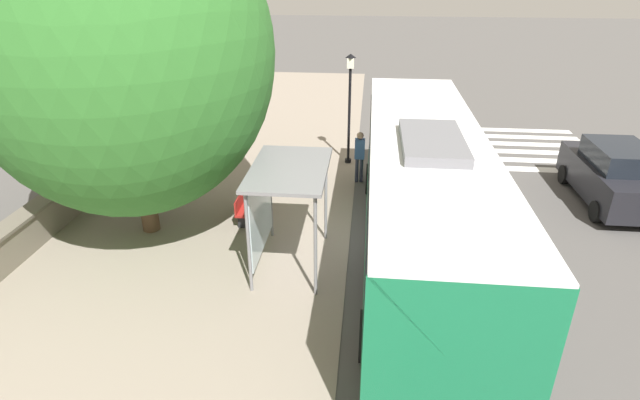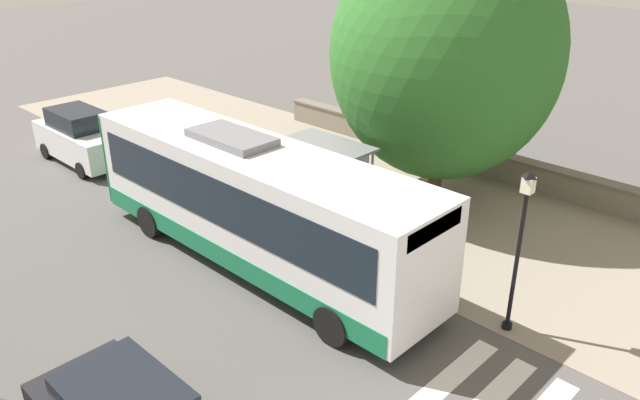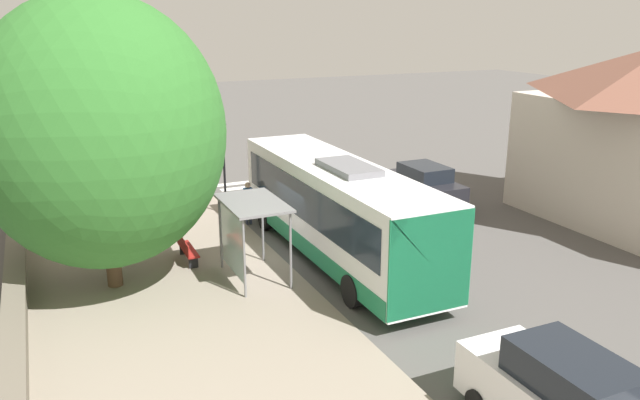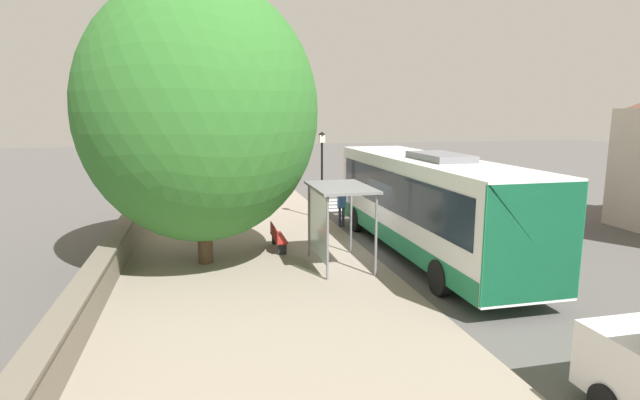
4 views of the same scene
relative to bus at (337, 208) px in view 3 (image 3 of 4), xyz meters
The scene contains 11 objects.
ground_plane 2.79m from the bus, 148.22° to the left, with size 120.00×120.00×0.00m, color #514F4C.
sidewalk_plaza 6.61m from the bus, behind, with size 9.00×44.00×0.02m.
crosswalk_stripes 9.84m from the bus, 70.31° to the left, with size 9.00×5.25×0.01m.
stone_wall 10.44m from the bus, behind, with size 0.60×20.00×1.02m.
bus is the anchor object (origin of this frame).
bus_shelter 3.38m from the bus, behind, with size 1.81×2.91×2.64m.
pedestrian 5.29m from the bus, 108.05° to the left, with size 0.34×0.24×1.81m.
bench 5.46m from the bus, 158.07° to the left, with size 0.40×1.77×0.88m.
street_lamp_near 7.05m from the bus, 107.20° to the left, with size 0.28×0.28×4.07m.
shade_tree 8.12m from the bus, behind, with size 7.49×7.49×9.09m.
parked_car_far_lane 7.63m from the bus, 32.91° to the left, with size 2.00×4.34×1.93m.
Camera 3 is at (-7.40, -19.66, 8.37)m, focal length 35.00 mm.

